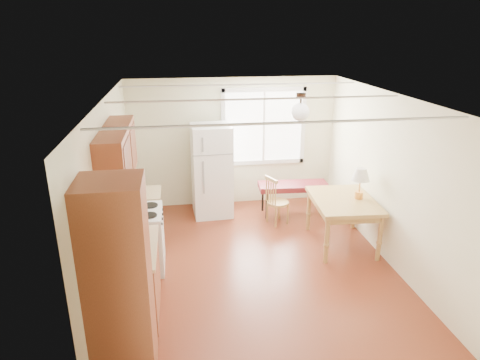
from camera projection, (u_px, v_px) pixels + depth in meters
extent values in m
cube|color=#571F11|center=(256.00, 265.00, 6.43)|extent=(4.60, 5.60, 0.12)
cube|color=white|center=(258.00, 98.00, 5.59)|extent=(4.60, 5.60, 0.12)
cube|color=#EDECBE|center=(233.00, 143.00, 8.34)|extent=(4.60, 0.10, 2.50)
cube|color=#EDECBE|center=(311.00, 288.00, 3.68)|extent=(4.60, 0.10, 2.50)
cube|color=#EDECBE|center=(110.00, 195.00, 5.73)|extent=(0.10, 5.60, 2.50)
cube|color=#EDECBE|center=(390.00, 180.00, 6.29)|extent=(0.10, 5.60, 2.50)
cube|color=brown|center=(119.00, 283.00, 4.12)|extent=(0.60, 0.60, 2.10)
cube|color=brown|center=(133.00, 281.00, 5.26)|extent=(0.60, 1.10, 0.86)
cube|color=tan|center=(131.00, 248.00, 5.11)|extent=(0.62, 1.14, 0.04)
cube|color=white|center=(141.00, 240.00, 6.23)|extent=(0.65, 0.76, 0.90)
cube|color=brown|center=(142.00, 219.00, 6.93)|extent=(0.60, 0.60, 0.86)
cube|color=brown|center=(117.00, 155.00, 5.41)|extent=(0.33, 1.60, 0.70)
cube|color=white|center=(264.00, 127.00, 8.31)|extent=(1.50, 0.02, 1.35)
cylinder|color=black|center=(301.00, 95.00, 6.07)|extent=(0.14, 0.14, 0.06)
cylinder|color=black|center=(301.00, 102.00, 6.11)|extent=(0.03, 0.03, 0.16)
sphere|color=white|center=(300.00, 112.00, 6.15)|extent=(0.26, 0.26, 0.26)
cube|color=white|center=(212.00, 171.00, 7.94)|extent=(0.74, 0.74, 1.72)
cube|color=gray|center=(213.00, 155.00, 7.48)|extent=(0.71, 0.02, 0.02)
cube|color=gray|center=(203.00, 168.00, 7.52)|extent=(0.03, 0.03, 1.03)
cube|color=#55141A|center=(293.00, 186.00, 8.05)|extent=(1.32, 0.55, 0.10)
cylinder|color=black|center=(267.00, 206.00, 7.91)|extent=(0.04, 0.04, 0.50)
cylinder|color=black|center=(323.00, 203.00, 8.06)|extent=(0.04, 0.04, 0.50)
cylinder|color=black|center=(263.00, 199.00, 8.25)|extent=(0.04, 0.04, 0.50)
cylinder|color=black|center=(317.00, 196.00, 8.40)|extent=(0.04, 0.04, 0.50)
cube|color=#A57D3F|center=(344.00, 201.00, 6.80)|extent=(1.03, 1.33, 0.06)
cube|color=#A57D3F|center=(343.00, 205.00, 6.83)|extent=(0.93, 1.23, 0.10)
cylinder|color=#A57D3F|center=(327.00, 241.00, 6.37)|extent=(0.07, 0.07, 0.74)
cylinder|color=#A57D3F|center=(380.00, 239.00, 6.44)|extent=(0.07, 0.07, 0.74)
cylinder|color=#A57D3F|center=(309.00, 210.00, 7.44)|extent=(0.07, 0.07, 0.74)
cylinder|color=#A57D3F|center=(354.00, 209.00, 7.50)|extent=(0.07, 0.07, 0.74)
cylinder|color=#A57D3F|center=(278.00, 203.00, 7.68)|extent=(0.39, 0.39, 0.05)
cylinder|color=#A57D3F|center=(276.00, 217.00, 7.57)|extent=(0.04, 0.04, 0.40)
cylinder|color=#A57D3F|center=(288.00, 214.00, 7.70)|extent=(0.04, 0.04, 0.40)
cylinder|color=#A57D3F|center=(267.00, 212.00, 7.79)|extent=(0.04, 0.04, 0.40)
cylinder|color=#A57D3F|center=(279.00, 209.00, 7.92)|extent=(0.04, 0.04, 0.40)
cylinder|color=gold|center=(359.00, 195.00, 6.80)|extent=(0.13, 0.13, 0.12)
cylinder|color=gold|center=(360.00, 186.00, 6.75)|extent=(0.02, 0.02, 0.19)
cone|color=white|center=(361.00, 174.00, 6.69)|extent=(0.29, 0.29, 0.19)
cube|color=black|center=(128.00, 241.00, 5.16)|extent=(0.17, 0.20, 0.07)
cube|color=black|center=(127.00, 232.00, 5.03)|extent=(0.16, 0.06, 0.25)
cylinder|color=black|center=(128.00, 233.00, 5.17)|extent=(0.13, 0.13, 0.11)
cylinder|color=red|center=(130.00, 226.00, 5.46)|extent=(0.11, 0.11, 0.15)
sphere|color=red|center=(129.00, 218.00, 5.43)|extent=(0.05, 0.05, 0.05)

